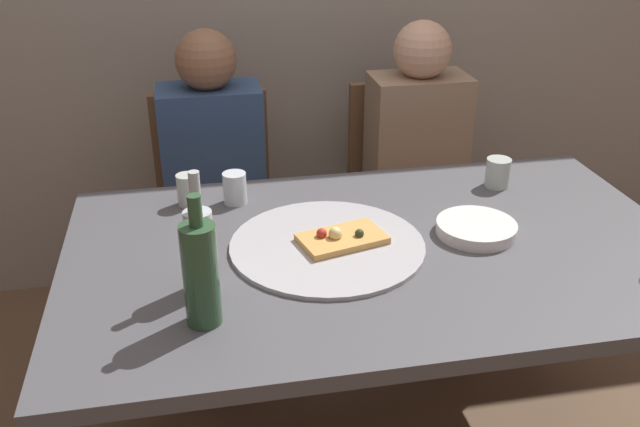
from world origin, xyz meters
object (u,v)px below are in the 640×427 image
at_px(pizza_slice_last, 341,238).
at_px(wine_bottle, 200,247).
at_px(chair_right, 408,184).
at_px(plate_stack, 476,228).
at_px(tumbler_far, 498,173).
at_px(beer_bottle, 201,273).
at_px(dining_table, 378,269).
at_px(pizza_tray, 327,245).
at_px(guest_in_beanie, 423,169).
at_px(chair_left, 216,199).
at_px(guest_in_sweater, 216,185).
at_px(wine_glass, 235,188).
at_px(tumbler_near, 187,190).

xyz_separation_m(pizza_slice_last, wine_bottle, (-0.36, -0.14, 0.09)).
bearing_deg(chair_right, plate_stack, 83.43).
bearing_deg(plate_stack, tumbler_far, 56.96).
height_order(wine_bottle, beer_bottle, beer_bottle).
distance_m(dining_table, tumbler_far, 0.56).
height_order(pizza_tray, guest_in_beanie, guest_in_beanie).
height_order(pizza_slice_last, wine_bottle, wine_bottle).
bearing_deg(pizza_tray, chair_left, 106.43).
bearing_deg(guest_in_beanie, guest_in_sweater, 0.00).
height_order(wine_glass, guest_in_beanie, guest_in_beanie).
distance_m(guest_in_sweater, guest_in_beanie, 0.77).
distance_m(plate_stack, chair_right, 0.92).
height_order(pizza_slice_last, chair_left, chair_left).
xyz_separation_m(dining_table, tumbler_far, (0.46, 0.30, 0.12)).
bearing_deg(guest_in_beanie, wine_bottle, 45.67).
height_order(dining_table, chair_left, chair_left).
bearing_deg(tumbler_near, dining_table, -35.52).
distance_m(pizza_tray, chair_left, 0.94).
bearing_deg(guest_in_sweater, beer_bottle, 85.84).
distance_m(wine_glass, plate_stack, 0.70).
bearing_deg(plate_stack, pizza_tray, 179.50).
relative_size(dining_table, pizza_tray, 3.20).
bearing_deg(tumbler_near, pizza_slice_last, -40.37).
bearing_deg(plate_stack, wine_bottle, -169.70).
xyz_separation_m(pizza_tray, beer_bottle, (-0.33, -0.27, 0.12)).
bearing_deg(guest_in_sweater, wine_glass, 96.18).
height_order(tumbler_near, chair_left, chair_left).
xyz_separation_m(pizza_tray, tumbler_far, (0.60, 0.28, 0.04)).
bearing_deg(pizza_tray, plate_stack, -0.50).
relative_size(pizza_tray, tumbler_near, 5.41).
bearing_deg(tumbler_far, guest_in_beanie, 100.99).
xyz_separation_m(tumbler_far, plate_stack, (-0.19, -0.29, -0.03)).
distance_m(pizza_slice_last, guest_in_sweater, 0.79).
height_order(dining_table, chair_right, chair_right).
bearing_deg(pizza_slice_last, dining_table, -10.09).
relative_size(beer_bottle, plate_stack, 1.41).
relative_size(pizza_tray, chair_right, 0.57).
height_order(guest_in_sweater, guest_in_beanie, same).
bearing_deg(wine_glass, tumbler_near, 174.63).
xyz_separation_m(tumbler_near, guest_in_sweater, (0.09, 0.39, -0.16)).
bearing_deg(dining_table, beer_bottle, -151.27).
height_order(tumbler_far, guest_in_beanie, guest_in_beanie).
height_order(pizza_tray, wine_glass, wine_glass).
bearing_deg(guest_in_beanie, plate_stack, 82.07).
xyz_separation_m(tumbler_far, guest_in_beanie, (-0.09, 0.44, -0.16)).
xyz_separation_m(pizza_tray, guest_in_sweater, (-0.26, 0.72, -0.12)).
relative_size(pizza_slice_last, wine_glass, 2.61).
distance_m(pizza_tray, plate_stack, 0.41).
height_order(wine_bottle, tumbler_near, wine_bottle).
xyz_separation_m(pizza_slice_last, wine_glass, (-0.25, 0.32, 0.02)).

